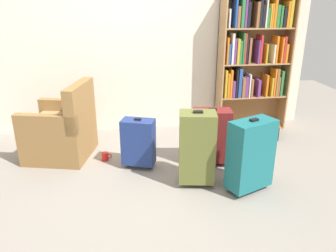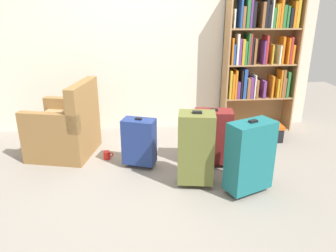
# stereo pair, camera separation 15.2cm
# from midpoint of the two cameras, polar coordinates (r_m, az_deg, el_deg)

# --- Properties ---
(ground_plane) EXTENTS (8.52, 8.52, 0.00)m
(ground_plane) POSITION_cam_midpoint_polar(r_m,az_deg,el_deg) (3.43, -4.33, -10.32)
(ground_plane) COLOR gray
(back_wall) EXTENTS (4.87, 0.10, 2.60)m
(back_wall) POSITION_cam_midpoint_polar(r_m,az_deg,el_deg) (4.69, -6.27, 14.93)
(back_wall) COLOR beige
(back_wall) RESTS_ON ground
(bookshelf) EXTENTS (0.99, 0.32, 1.88)m
(bookshelf) POSITION_cam_midpoint_polar(r_m,az_deg,el_deg) (4.83, 13.58, 11.74)
(bookshelf) COLOR #A87F51
(bookshelf) RESTS_ON ground
(armchair) EXTENTS (0.85, 0.85, 0.90)m
(armchair) POSITION_cam_midpoint_polar(r_m,az_deg,el_deg) (4.15, -18.72, -0.86)
(armchair) COLOR olive
(armchair) RESTS_ON ground
(mug) EXTENTS (0.12, 0.08, 0.10)m
(mug) POSITION_cam_midpoint_polar(r_m,az_deg,el_deg) (4.00, -11.83, -5.16)
(mug) COLOR red
(mug) RESTS_ON ground
(storage_box) EXTENTS (0.51, 0.27, 0.23)m
(storage_box) POSITION_cam_midpoint_polar(r_m,az_deg,el_deg) (4.64, 14.28, -0.72)
(storage_box) COLOR black
(storage_box) RESTS_ON ground
(suitcase_dark_red) EXTENTS (0.44, 0.29, 0.67)m
(suitcase_dark_red) POSITION_cam_midpoint_polar(r_m,az_deg,el_deg) (3.74, 6.36, -1.65)
(suitcase_dark_red) COLOR maroon
(suitcase_dark_red) RESTS_ON ground
(suitcase_teal) EXTENTS (0.49, 0.38, 0.75)m
(suitcase_teal) POSITION_cam_midpoint_polar(r_m,az_deg,el_deg) (3.26, 12.76, -4.82)
(suitcase_teal) COLOR #19666B
(suitcase_teal) RESTS_ON ground
(suitcase_olive) EXTENTS (0.39, 0.31, 0.79)m
(suitcase_olive) POSITION_cam_midpoint_polar(r_m,az_deg,el_deg) (3.29, 3.70, -3.69)
(suitcase_olive) COLOR brown
(suitcase_olive) RESTS_ON ground
(suitcase_navy_blue) EXTENTS (0.40, 0.31, 0.58)m
(suitcase_navy_blue) POSITION_cam_midpoint_polar(r_m,az_deg,el_deg) (3.68, -6.29, -2.78)
(suitcase_navy_blue) COLOR navy
(suitcase_navy_blue) RESTS_ON ground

